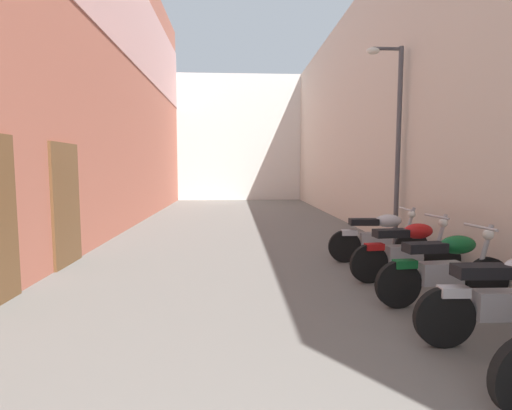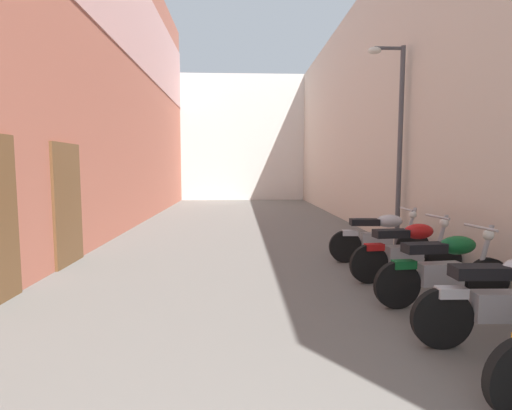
{
  "view_description": "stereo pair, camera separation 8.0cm",
  "coord_description": "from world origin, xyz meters",
  "px_view_note": "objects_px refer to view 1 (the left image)",
  "views": [
    {
      "loc": [
        -0.29,
        0.59,
        1.76
      ],
      "look_at": [
        0.07,
        7.07,
        1.14
      ],
      "focal_mm": 27.58,
      "sensor_mm": 36.0,
      "label": 1
    },
    {
      "loc": [
        -0.21,
        0.59,
        1.76
      ],
      "look_at": [
        0.07,
        7.07,
        1.14
      ],
      "focal_mm": 27.58,
      "sensor_mm": 36.0,
      "label": 2
    }
  ],
  "objects_px": {
    "motorcycle_fifth": "(445,267)",
    "motorcycle_sixth": "(407,249)",
    "street_lamp": "(394,132)",
    "motorcycle_seventh": "(379,236)",
    "motorcycle_fourth": "(509,297)"
  },
  "relations": [
    {
      "from": "motorcycle_seventh",
      "to": "street_lamp",
      "type": "distance_m",
      "value": 2.42
    },
    {
      "from": "motorcycle_fifth",
      "to": "motorcycle_sixth",
      "type": "relative_size",
      "value": 1.0
    },
    {
      "from": "street_lamp",
      "to": "motorcycle_fourth",
      "type": "bearing_deg",
      "value": -98.55
    },
    {
      "from": "motorcycle_fourth",
      "to": "motorcycle_sixth",
      "type": "relative_size",
      "value": 1.0
    },
    {
      "from": "motorcycle_fourth",
      "to": "motorcycle_fifth",
      "type": "bearing_deg",
      "value": 90.0
    },
    {
      "from": "motorcycle_seventh",
      "to": "street_lamp",
      "type": "bearing_deg",
      "value": 58.63
    },
    {
      "from": "motorcycle_fourth",
      "to": "street_lamp",
      "type": "height_order",
      "value": "street_lamp"
    },
    {
      "from": "motorcycle_fourth",
      "to": "motorcycle_sixth",
      "type": "xyz_separation_m",
      "value": [
        -0.0,
        2.26,
        0.0
      ]
    },
    {
      "from": "motorcycle_sixth",
      "to": "street_lamp",
      "type": "bearing_deg",
      "value": 73.55
    },
    {
      "from": "motorcycle_seventh",
      "to": "street_lamp",
      "type": "height_order",
      "value": "street_lamp"
    },
    {
      "from": "street_lamp",
      "to": "motorcycle_sixth",
      "type": "bearing_deg",
      "value": -106.45
    },
    {
      "from": "motorcycle_fifth",
      "to": "street_lamp",
      "type": "xyz_separation_m",
      "value": [
        0.69,
        3.43,
        2.02
      ]
    },
    {
      "from": "motorcycle_fourth",
      "to": "motorcycle_sixth",
      "type": "height_order",
      "value": "same"
    },
    {
      "from": "motorcycle_fourth",
      "to": "motorcycle_sixth",
      "type": "distance_m",
      "value": 2.26
    },
    {
      "from": "motorcycle_fourth",
      "to": "street_lamp",
      "type": "relative_size",
      "value": 0.43
    }
  ]
}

